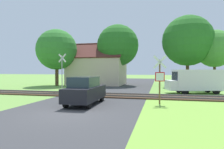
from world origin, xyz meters
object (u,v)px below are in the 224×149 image
tree_center (118,45)px  mail_truck (195,80)px  house (97,70)px  tree_left (57,50)px  crossing_sign_far (62,70)px  tree_far (215,49)px  stop_sign_near (160,77)px  parked_car (85,91)px  tree_right (188,41)px

tree_center → mail_truck: (9.17, -8.54, -4.53)m
house → tree_left: (-4.89, -3.36, 2.88)m
crossing_sign_far → tree_center: tree_center is taller
house → tree_left: tree_left is taller
tree_far → tree_left: size_ratio=0.93×
house → tree_far: bearing=-2.1°
tree_far → stop_sign_near: bearing=-115.0°
parked_car → tree_left: bearing=124.4°
house → mail_truck: 15.22m
house → parked_car: house is taller
crossing_sign_far → house: bearing=94.4°
stop_sign_near → tree_left: bearing=-48.4°
tree_right → tree_left: bearing=-172.3°
house → crossing_sign_far: bearing=-91.4°
crossing_sign_far → mail_truck: bearing=14.2°
tree_left → tree_center: bearing=20.9°
parked_car → stop_sign_near: bearing=15.3°
tree_right → parked_car: tree_right is taller
crossing_sign_far → house: (0.34, 10.60, -0.03)m
crossing_sign_far → tree_center: 11.48m
tree_left → stop_sign_near: bearing=-41.0°
stop_sign_near → house: (-9.12, 15.54, 0.41)m
tree_far → mail_truck: bearing=-114.3°
tree_center → parked_car: 17.31m
stop_sign_near → tree_center: size_ratio=0.36×
house → parked_car: size_ratio=2.08×
tree_right → stop_sign_near: bearing=-103.8°
tree_right → tree_left: size_ratio=1.18×
tree_center → tree_far: bearing=-1.9°
house → tree_center: 4.82m
tree_center → mail_truck: bearing=-43.0°
parked_car → mail_truck: bearing=45.1°
tree_left → crossing_sign_far: bearing=-57.8°
stop_sign_near → parked_car: stop_sign_near is taller
tree_center → tree_left: tree_center is taller
tree_center → tree_far: tree_center is taller
stop_sign_near → tree_right: bearing=-111.2°
stop_sign_near → tree_right: size_ratio=0.34×
house → parked_car: bearing=-74.6°
tree_far → tree_left: 21.09m
tree_left → tree_right: bearing=7.7°
house → tree_right: bearing=-4.0°
mail_truck → crossing_sign_far: bearing=83.1°
parked_car → crossing_sign_far: bearing=127.3°
crossing_sign_far → house: house is taller
tree_left → mail_truck: (17.26, -5.46, -3.80)m
tree_far → parked_car: tree_far is taller
tree_right → tree_left: tree_right is taller
stop_sign_near → tree_center: (-5.93, 15.26, 4.01)m
tree_far → tree_left: tree_left is taller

